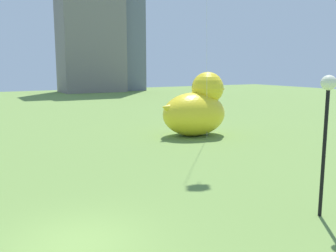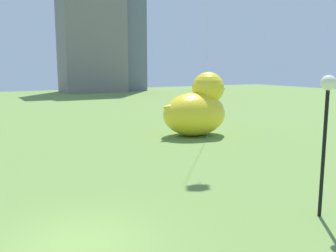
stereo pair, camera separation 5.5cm
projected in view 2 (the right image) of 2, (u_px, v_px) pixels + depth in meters
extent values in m
plane|color=olive|center=(76.00, 244.00, 10.46)|extent=(140.00, 140.00, 0.00)
ellipsoid|color=yellow|center=(195.00, 114.00, 26.60)|extent=(4.80, 3.54, 3.13)
sphere|color=yellow|center=(208.00, 88.00, 26.86)|extent=(2.34, 2.34, 2.34)
cone|color=orange|center=(220.00, 89.00, 27.38)|extent=(1.05, 1.05, 1.05)
cone|color=yellow|center=(169.00, 109.00, 25.53)|extent=(1.43, 1.25, 1.51)
cylinder|color=black|center=(323.00, 154.00, 12.06)|extent=(0.12, 0.12, 4.26)
sphere|color=#EAEACC|center=(328.00, 83.00, 11.69)|extent=(0.49, 0.49, 0.49)
cube|color=gray|center=(91.00, 20.00, 71.09)|extent=(11.94, 7.78, 27.76)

